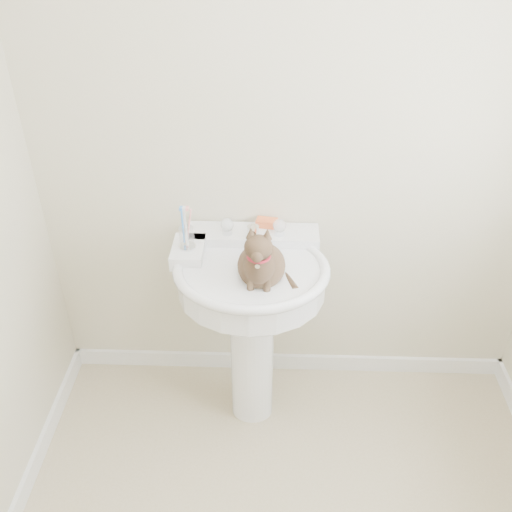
{
  "coord_description": "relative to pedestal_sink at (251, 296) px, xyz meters",
  "views": [
    {
      "loc": [
        -0.08,
        -1.05,
        2.17
      ],
      "look_at": [
        -0.15,
        0.77,
        0.93
      ],
      "focal_mm": 40.0,
      "sensor_mm": 36.0,
      "label": 1
    }
  ],
  "objects": [
    {
      "name": "cat",
      "position": [
        0.04,
        -0.08,
        0.22
      ],
      "size": [
        0.2,
        0.26,
        0.38
      ],
      "rotation": [
        0.0,
        0.0,
        -0.09
      ],
      "color": "brown",
      "rests_on": "pedestal_sink"
    },
    {
      "name": "toothbrush_cup",
      "position": [
        -0.26,
        0.07,
        0.24
      ],
      "size": [
        0.07,
        0.07,
        0.19
      ],
      "rotation": [
        0.0,
        0.0,
        0.1
      ],
      "color": "silver",
      "rests_on": "pedestal_sink"
    },
    {
      "name": "pedestal_sink",
      "position": [
        0.0,
        0.0,
        0.0
      ],
      "size": [
        0.65,
        0.63,
        0.89
      ],
      "color": "white",
      "rests_on": "floor"
    },
    {
      "name": "faucet",
      "position": [
        0.0,
        0.16,
        0.23
      ],
      "size": [
        0.28,
        0.12,
        0.14
      ],
      "color": "silver",
      "rests_on": "pedestal_sink"
    },
    {
      "name": "baseboard_back",
      "position": [
        0.17,
        0.28,
        -0.65
      ],
      "size": [
        2.2,
        0.02,
        0.09
      ],
      "primitive_type": "cube",
      "color": "white",
      "rests_on": "floor"
    },
    {
      "name": "wall_back",
      "position": [
        0.17,
        0.29,
        0.55
      ],
      "size": [
        2.2,
        0.0,
        2.5
      ],
      "primitive_type": null,
      "color": "beige",
      "rests_on": "ground"
    },
    {
      "name": "soap_bar",
      "position": [
        0.06,
        0.25,
        0.21
      ],
      "size": [
        0.1,
        0.07,
        0.03
      ],
      "primitive_type": "cube",
      "rotation": [
        0.0,
        0.0,
        -0.16
      ],
      "color": "orange",
      "rests_on": "pedestal_sink"
    }
  ]
}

